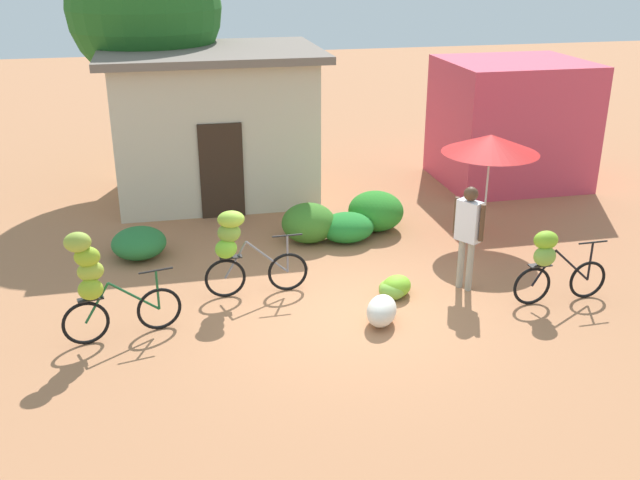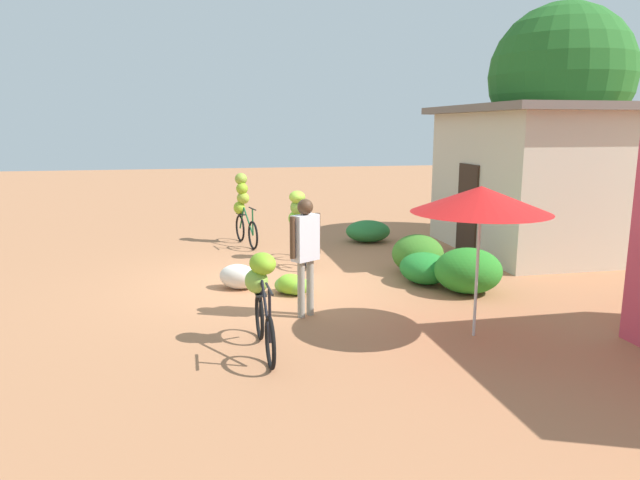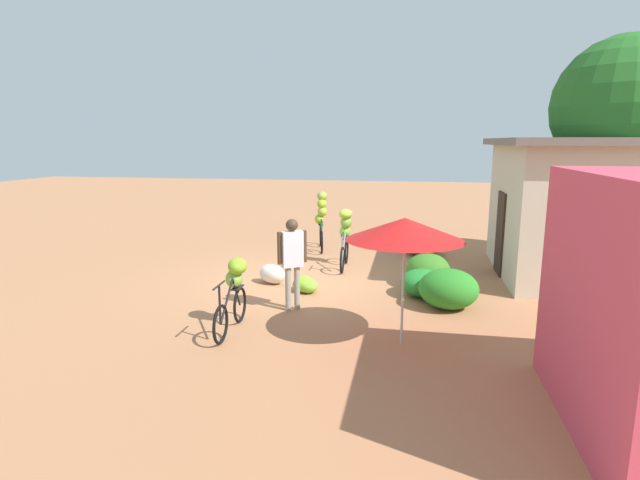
{
  "view_description": "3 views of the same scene",
  "coord_description": "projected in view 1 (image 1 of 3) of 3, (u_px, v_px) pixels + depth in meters",
  "views": [
    {
      "loc": [
        -2.61,
        -9.84,
        5.33
      ],
      "look_at": [
        -0.2,
        1.13,
        0.77
      ],
      "focal_mm": 40.87,
      "sensor_mm": 36.0,
      "label": 1
    },
    {
      "loc": [
        10.25,
        -1.11,
        2.81
      ],
      "look_at": [
        0.84,
        0.86,
        0.91
      ],
      "focal_mm": 32.26,
      "sensor_mm": 36.0,
      "label": 2
    },
    {
      "loc": [
        11.07,
        2.57,
        3.21
      ],
      "look_at": [
        1.13,
        0.73,
        1.2
      ],
      "focal_mm": 28.08,
      "sensor_mm": 36.0,
      "label": 3
    }
  ],
  "objects": [
    {
      "name": "produce_sack",
      "position": [
        382.0,
        311.0,
        10.96
      ],
      "size": [
        0.72,
        0.82,
        0.44
      ],
      "primitive_type": "ellipsoid",
      "rotation": [
        0.0,
        0.0,
        1.08
      ],
      "color": "silver",
      "rests_on": "ground"
    },
    {
      "name": "person_vendor",
      "position": [
        468.0,
        227.0,
        11.78
      ],
      "size": [
        0.38,
        0.5,
        1.78
      ],
      "color": "gray",
      "rests_on": "ground"
    },
    {
      "name": "market_umbrella",
      "position": [
        491.0,
        144.0,
        13.64
      ],
      "size": [
        1.84,
        1.84,
        2.05
      ],
      "color": "beige",
      "rests_on": "ground"
    },
    {
      "name": "banana_pile_on_ground",
      "position": [
        395.0,
        287.0,
        11.88
      ],
      "size": [
        0.74,
        0.74,
        0.35
      ],
      "color": "#7AB53C",
      "rests_on": "ground"
    },
    {
      "name": "tree_behind_building",
      "position": [
        144.0,
        8.0,
        16.29
      ],
      "size": [
        3.46,
        3.46,
        5.76
      ],
      "color": "brown",
      "rests_on": "ground"
    },
    {
      "name": "bicycle_leftmost",
      "position": [
        97.0,
        279.0,
        10.23
      ],
      "size": [
        1.69,
        0.48,
        1.7
      ],
      "color": "black",
      "rests_on": "ground"
    },
    {
      "name": "hedge_bush_by_door",
      "position": [
        376.0,
        211.0,
        14.59
      ],
      "size": [
        1.11,
        1.15,
        0.77
      ],
      "primitive_type": "ellipsoid",
      "color": "#2B8626",
      "rests_on": "ground"
    },
    {
      "name": "building_low",
      "position": [
        214.0,
        123.0,
        16.17
      ],
      "size": [
        4.72,
        3.56,
        3.27
      ],
      "color": "beige",
      "rests_on": "ground"
    },
    {
      "name": "hedge_bush_front_left",
      "position": [
        139.0,
        243.0,
        13.34
      ],
      "size": [
        1.0,
        1.1,
        0.53
      ],
      "primitive_type": "ellipsoid",
      "color": "#2A7636",
      "rests_on": "ground"
    },
    {
      "name": "bicycle_center_loaded",
      "position": [
        551.0,
        261.0,
        11.43
      ],
      "size": [
        1.63,
        0.48,
        1.22
      ],
      "color": "black",
      "rests_on": "ground"
    },
    {
      "name": "shop_pink",
      "position": [
        510.0,
        122.0,
        17.21
      ],
      "size": [
        3.2,
        2.8,
        2.88
      ],
      "primitive_type": "cube",
      "color": "#D4435A",
      "rests_on": "ground"
    },
    {
      "name": "ground_plane",
      "position": [
        348.0,
        311.0,
        11.44
      ],
      "size": [
        60.0,
        60.0,
        0.0
      ],
      "primitive_type": "plane",
      "color": "#B0734C"
    },
    {
      "name": "hedge_bush_mid",
      "position": [
        347.0,
        227.0,
        14.04
      ],
      "size": [
        1.05,
        0.9,
        0.56
      ],
      "primitive_type": "ellipsoid",
      "color": "#24822D",
      "rests_on": "ground"
    },
    {
      "name": "bicycle_near_pile",
      "position": [
        238.0,
        246.0,
        11.6
      ],
      "size": [
        1.7,
        0.39,
        1.48
      ],
      "color": "black",
      "rests_on": "ground"
    },
    {
      "name": "hedge_bush_front_right",
      "position": [
        309.0,
        223.0,
        13.99
      ],
      "size": [
        1.04,
        1.0,
        0.76
      ],
      "primitive_type": "ellipsoid",
      "color": "#3B7825",
      "rests_on": "ground"
    }
  ]
}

